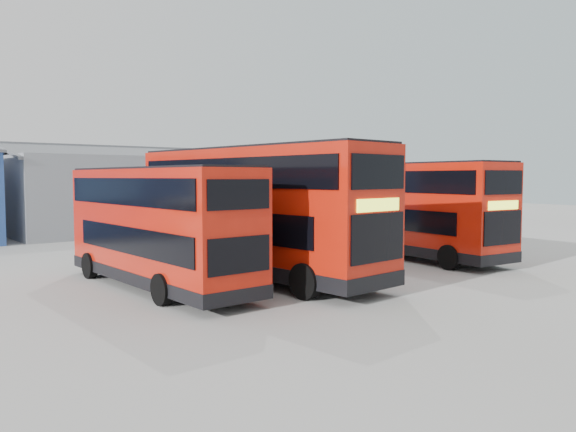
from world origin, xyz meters
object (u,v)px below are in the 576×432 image
at_px(double_decker_centre, 255,213).
at_px(double_decker_right, 408,210).
at_px(single_decker_blue, 379,211).
at_px(double_decker_left, 157,228).
at_px(maintenance_shed, 208,191).

bearing_deg(double_decker_centre, double_decker_right, -4.62).
bearing_deg(single_decker_blue, double_decker_left, 17.58).
height_order(double_decker_centre, double_decker_right, double_decker_centre).
bearing_deg(double_decker_centre, maintenance_shed, 59.27).
distance_m(maintenance_shed, single_decker_blue, 14.97).
xyz_separation_m(double_decker_right, single_decker_blue, (6.73, 7.77, -0.64)).
distance_m(maintenance_shed, double_decker_left, 26.17).
xyz_separation_m(double_decker_centre, single_decker_blue, (15.25, 7.67, -0.86)).
xyz_separation_m(maintenance_shed, single_decker_blue, (4.14, -14.34, -1.09)).
bearing_deg(double_decker_right, single_decker_blue, 55.75).
xyz_separation_m(maintenance_shed, double_decker_centre, (-11.11, -22.01, -0.23)).
height_order(maintenance_shed, double_decker_right, maintenance_shed).
height_order(maintenance_shed, double_decker_centre, maintenance_shed).
height_order(maintenance_shed, single_decker_blue, maintenance_shed).
bearing_deg(maintenance_shed, double_decker_left, -124.41).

